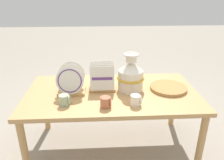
% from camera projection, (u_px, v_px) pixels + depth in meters
% --- Properties ---
extents(ground_plane, '(14.00, 14.00, 0.00)m').
position_uv_depth(ground_plane, '(112.00, 147.00, 2.13)').
color(ground_plane, gray).
extents(display_table, '(1.48, 0.80, 0.60)m').
position_uv_depth(display_table, '(112.00, 98.00, 1.92)').
color(display_table, tan).
rests_on(display_table, ground_plane).
extents(ceramic_vase, '(0.24, 0.24, 0.33)m').
position_uv_depth(ceramic_vase, '(131.00, 75.00, 1.88)').
color(ceramic_vase, silver).
rests_on(ceramic_vase, display_table).
extents(dish_rack_round_plates, '(0.23, 0.19, 0.25)m').
position_uv_depth(dish_rack_round_plates, '(71.00, 83.00, 1.84)').
color(dish_rack_round_plates, tan).
rests_on(dish_rack_round_plates, display_table).
extents(dish_rack_square_plates, '(0.23, 0.19, 0.23)m').
position_uv_depth(dish_rack_square_plates, '(102.00, 80.00, 1.92)').
color(dish_rack_square_plates, tan).
rests_on(dish_rack_square_plates, display_table).
extents(wicker_charger_stack, '(0.32, 0.32, 0.03)m').
position_uv_depth(wicker_charger_stack, '(168.00, 88.00, 1.93)').
color(wicker_charger_stack, '#AD7F47').
rests_on(wicker_charger_stack, display_table).
extents(mug_cream_glaze, '(0.08, 0.08, 0.08)m').
position_uv_depth(mug_cream_glaze, '(136.00, 100.00, 1.67)').
color(mug_cream_glaze, silver).
rests_on(mug_cream_glaze, display_table).
extents(mug_terracotta_glaze, '(0.08, 0.08, 0.08)m').
position_uv_depth(mug_terracotta_glaze, '(106.00, 102.00, 1.64)').
color(mug_terracotta_glaze, '#B76647').
rests_on(mug_terracotta_glaze, display_table).
extents(mug_sage_glaze, '(0.08, 0.08, 0.08)m').
position_uv_depth(mug_sage_glaze, '(65.00, 100.00, 1.67)').
color(mug_sage_glaze, '#9EB28E').
rests_on(mug_sage_glaze, display_table).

